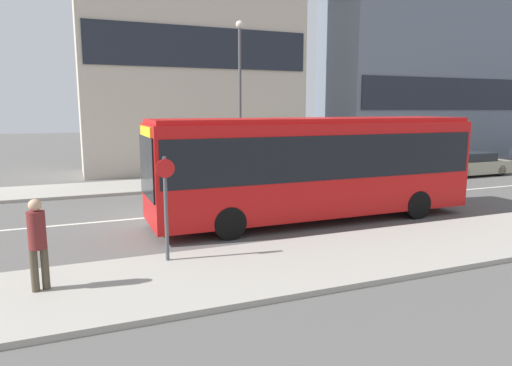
% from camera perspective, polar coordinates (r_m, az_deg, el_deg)
% --- Properties ---
extents(ground_plane, '(120.00, 120.00, 0.00)m').
position_cam_1_polar(ground_plane, '(16.22, -12.07, -4.15)').
color(ground_plane, '#595654').
extents(sidewalk_near, '(44.00, 3.50, 0.13)m').
position_cam_1_polar(sidewalk_near, '(10.35, -5.87, -11.44)').
color(sidewalk_near, '#A39E93').
rests_on(sidewalk_near, ground_plane).
extents(sidewalk_far, '(44.00, 3.50, 0.13)m').
position_cam_1_polar(sidewalk_far, '(22.28, -14.90, -0.43)').
color(sidewalk_far, '#A39E93').
rests_on(sidewalk_far, ground_plane).
extents(lane_centerline, '(41.80, 0.16, 0.01)m').
position_cam_1_polar(lane_centerline, '(16.22, -12.07, -4.14)').
color(lane_centerline, silver).
rests_on(lane_centerline, ground_plane).
extents(apartment_block_right_tower, '(15.94, 5.54, 17.11)m').
position_cam_1_polar(apartment_block_right_tower, '(37.75, 20.72, 16.10)').
color(apartment_block_right_tower, slate).
rests_on(apartment_block_right_tower, ground_plane).
extents(city_bus, '(10.93, 2.62, 3.41)m').
position_cam_1_polar(city_bus, '(15.25, 7.24, 2.60)').
color(city_bus, red).
rests_on(city_bus, ground_plane).
extents(parked_car_0, '(4.00, 1.74, 1.37)m').
position_cam_1_polar(parked_car_0, '(24.99, 18.08, 1.80)').
color(parked_car_0, black).
rests_on(parked_car_0, ground_plane).
extents(parked_car_1, '(4.27, 1.84, 1.29)m').
position_cam_1_polar(parked_car_1, '(28.24, 25.28, 2.13)').
color(parked_car_1, '#A39E84').
rests_on(parked_car_1, ground_plane).
extents(pedestrian_near_stop, '(0.34, 0.34, 1.86)m').
position_cam_1_polar(pedestrian_near_stop, '(10.00, -25.66, -6.28)').
color(pedestrian_near_stop, '#4C4233').
rests_on(pedestrian_near_stop, sidewalk_near).
extents(bus_stop_sign, '(0.44, 0.12, 2.49)m').
position_cam_1_polar(bus_stop_sign, '(10.89, -11.20, -2.14)').
color(bus_stop_sign, '#4C4C51').
rests_on(bus_stop_sign, sidewalk_near).
extents(street_lamp, '(0.36, 0.36, 7.61)m').
position_cam_1_polar(street_lamp, '(22.11, -2.02, 11.90)').
color(street_lamp, '#4C4C51').
rests_on(street_lamp, sidewalk_far).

